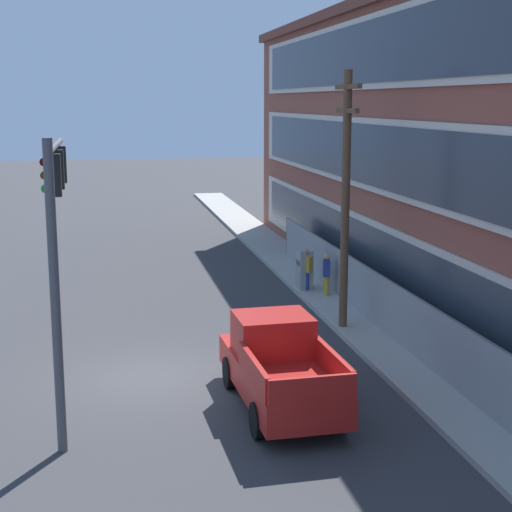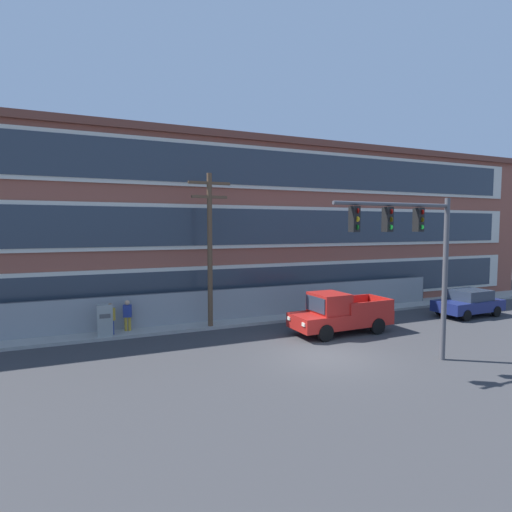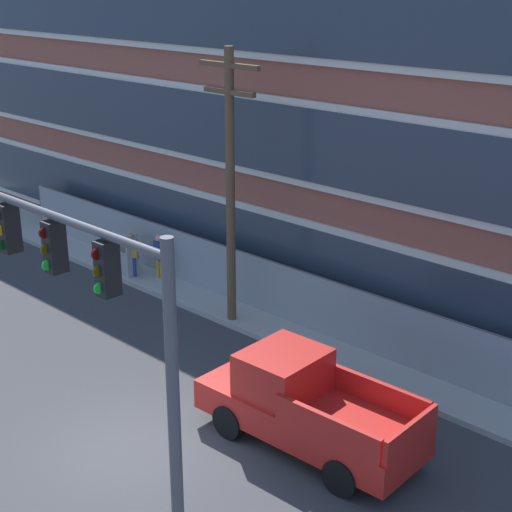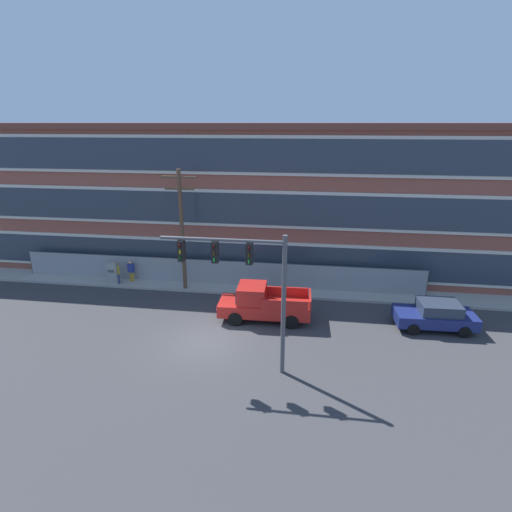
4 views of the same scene
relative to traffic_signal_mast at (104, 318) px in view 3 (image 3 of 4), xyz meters
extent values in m
plane|color=#38383A|center=(-2.50, 2.10, -4.67)|extent=(160.00, 160.00, 0.00)
cube|color=#9E9B93|center=(-2.50, 9.07, -4.59)|extent=(80.00, 2.13, 0.16)
cube|color=brown|center=(-3.02, 15.52, 0.47)|extent=(46.95, 10.78, 10.28)
cube|color=beige|center=(-3.02, 10.07, -2.79)|extent=(43.19, 0.10, 2.47)
cube|color=#2D3844|center=(-3.02, 10.01, -2.79)|extent=(41.31, 0.06, 2.06)
cube|color=beige|center=(-3.02, 10.07, 0.64)|extent=(43.19, 0.10, 2.47)
cube|color=#2D3844|center=(-3.02, 10.01, 0.64)|extent=(41.31, 0.06, 2.06)
cube|color=beige|center=(-3.02, 10.07, 4.07)|extent=(43.19, 0.10, 2.47)
cube|color=#2D3844|center=(-3.02, 10.01, 4.07)|extent=(41.31, 0.06, 2.06)
cube|color=gray|center=(-3.69, 9.35, -3.75)|extent=(27.61, 0.04, 1.85)
cylinder|color=#4C4C51|center=(-17.49, 9.35, -3.75)|extent=(0.06, 0.06, 1.85)
cylinder|color=#4C4C51|center=(-3.69, 9.35, -2.83)|extent=(27.61, 0.05, 0.05)
cylinder|color=#4C4C51|center=(1.65, 0.00, -1.46)|extent=(0.20, 0.20, 6.42)
cylinder|color=#4C4C51|center=(-0.98, 0.00, 1.45)|extent=(5.26, 0.14, 0.14)
cube|color=black|center=(0.19, 0.00, 0.90)|extent=(0.28, 0.32, 0.90)
cylinder|color=#4B0807|center=(0.19, -0.18, 1.18)|extent=(0.04, 0.18, 0.18)
cylinder|color=#503E08|center=(0.19, -0.18, 0.90)|extent=(0.04, 0.18, 0.18)
cylinder|color=green|center=(0.19, -0.18, 0.62)|extent=(0.04, 0.18, 0.18)
cube|color=black|center=(-1.27, 0.00, 0.90)|extent=(0.28, 0.32, 0.90)
cylinder|color=#4B0807|center=(-1.27, -0.18, 1.18)|extent=(0.04, 0.18, 0.18)
cylinder|color=#503E08|center=(-1.27, -0.18, 0.90)|extent=(0.04, 0.18, 0.18)
cylinder|color=green|center=(-1.27, -0.18, 0.62)|extent=(0.04, 0.18, 0.18)
cube|color=black|center=(-2.73, 0.00, 0.90)|extent=(0.28, 0.32, 0.90)
cylinder|color=gold|center=(-2.73, -0.18, 0.90)|extent=(0.04, 0.18, 0.18)
cylinder|color=#0A4011|center=(-2.73, -0.18, 0.62)|extent=(0.04, 0.18, 0.18)
cube|color=#AD1E19|center=(0.24, 4.94, -3.92)|extent=(5.21, 2.12, 0.70)
cube|color=#AD1E19|center=(-0.48, 4.92, -3.09)|extent=(1.61, 1.84, 0.97)
cube|color=#283342|center=(-1.28, 4.89, -3.09)|extent=(0.11, 1.59, 0.73)
cube|color=#AD1E19|center=(1.43, 4.07, -3.29)|extent=(2.58, 0.21, 0.56)
cube|color=#AD1E19|center=(1.36, 5.89, -3.29)|extent=(2.58, 0.21, 0.56)
cube|color=#AD1E19|center=(2.77, 5.03, -3.29)|extent=(0.16, 1.87, 0.56)
cylinder|color=black|center=(-1.28, 4.00, -4.27)|extent=(0.81, 0.29, 0.80)
cylinder|color=black|center=(-1.34, 5.78, -4.27)|extent=(0.81, 0.29, 0.80)
cylinder|color=black|center=(1.81, 4.10, -4.27)|extent=(0.81, 0.29, 0.80)
cylinder|color=black|center=(1.75, 5.88, -4.27)|extent=(0.81, 0.29, 0.80)
cube|color=white|center=(-2.33, 4.17, -3.82)|extent=(0.07, 0.24, 0.16)
cube|color=white|center=(-2.38, 5.53, -3.82)|extent=(0.07, 0.24, 0.16)
cylinder|color=brown|center=(-5.53, 8.29, -0.66)|extent=(0.26, 0.26, 8.03)
cube|color=brown|center=(-5.53, 8.29, 2.86)|extent=(2.19, 0.14, 0.14)
cube|color=brown|center=(-5.53, 8.29, 2.16)|extent=(1.86, 0.14, 0.14)
cube|color=#939993|center=(-10.66, 8.40, -3.85)|extent=(0.69, 0.50, 1.64)
cube|color=#515151|center=(-10.66, 8.14, -3.52)|extent=(0.48, 0.02, 0.20)
cylinder|color=navy|center=(-10.51, 8.42, -4.25)|extent=(0.14, 0.14, 0.85)
cylinder|color=navy|center=(-10.33, 8.42, -4.25)|extent=(0.14, 0.14, 0.85)
cube|color=#B7932D|center=(-10.42, 8.42, -3.52)|extent=(0.46, 0.43, 0.60)
sphere|color=#8C6647|center=(-10.42, 8.42, -3.10)|extent=(0.24, 0.24, 0.24)
cylinder|color=#B7932D|center=(-9.68, 8.93, -4.25)|extent=(0.14, 0.14, 0.85)
cylinder|color=#B7932D|center=(-9.50, 8.93, -4.25)|extent=(0.14, 0.14, 0.85)
cube|color=navy|center=(-9.59, 8.93, -3.52)|extent=(0.44, 0.31, 0.60)
sphere|color=tan|center=(-9.59, 8.93, -3.10)|extent=(0.24, 0.24, 0.24)
camera|label=1|loc=(17.25, 0.97, 2.43)|focal=55.00mm
camera|label=2|loc=(-11.29, -11.49, 0.61)|focal=28.00mm
camera|label=3|loc=(9.65, -6.59, 5.23)|focal=55.00mm
camera|label=4|loc=(2.70, -15.45, 6.06)|focal=28.00mm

